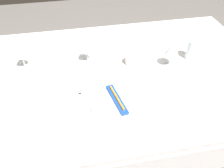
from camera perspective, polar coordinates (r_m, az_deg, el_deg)
name	(u,v)px	position (r m, az deg, el deg)	size (l,w,h in m)	color
ground_plane	(112,150)	(1.92, 0.06, -14.96)	(6.00, 6.00, 0.00)	slate
dining_table	(112,83)	(1.43, 0.08, 0.19)	(1.80, 1.11, 0.74)	white
dinner_plate	(117,102)	(1.19, 1.12, -4.09)	(0.27, 0.27, 0.02)	white
toothbrush_package	(117,99)	(1.18, 1.13, -3.51)	(0.07, 0.21, 0.02)	blue
fork_outer	(81,103)	(1.20, -7.13, -4.39)	(0.02, 0.23, 0.00)	beige
dinner_knife	(148,97)	(1.24, 8.27, -2.90)	(0.03, 0.24, 0.00)	beige
spoon_soup	(152,91)	(1.27, 9.23, -1.51)	(0.03, 0.20, 0.01)	beige
spoon_dessert	(157,90)	(1.28, 10.33, -1.40)	(0.03, 0.20, 0.01)	beige
spoon_tea	(165,91)	(1.28, 12.18, -1.57)	(0.03, 0.22, 0.01)	beige
saucer_left	(131,64)	(1.43, 4.54, 4.54)	(0.14, 0.14, 0.01)	white
coffee_cup_left	(132,59)	(1.41, 4.69, 5.78)	(0.10, 0.07, 0.06)	white
wine_glass_centre	(87,45)	(1.41, -5.90, 8.97)	(0.07, 0.07, 0.16)	silver
wine_glass_left	(172,49)	(1.41, 13.73, 7.89)	(0.08, 0.08, 0.16)	silver
wine_glass_right	(21,51)	(1.45, -20.41, 7.14)	(0.07, 0.07, 0.16)	silver
drink_tumbler	(192,51)	(1.53, 17.97, 7.32)	(0.06, 0.06, 0.12)	silver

